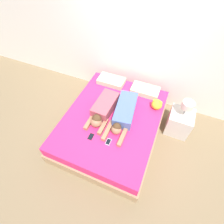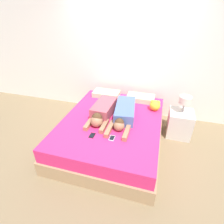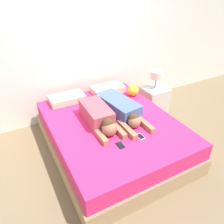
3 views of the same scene
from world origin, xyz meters
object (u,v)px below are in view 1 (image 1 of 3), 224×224
Objects in this scene: person_right at (124,113)px; cell_phone_left at (91,137)px; bed at (112,125)px; person_left at (103,110)px; pillow_head_left at (111,81)px; nightstand at (179,121)px; cell_phone_right at (108,142)px; pillow_head_right at (145,90)px; plush_toy at (157,104)px.

person_right is 8.96× the size of cell_phone_left.
person_left reaches higher than bed.
person_left is at bearing -169.31° from person_right.
pillow_head_left is 1.43m from cell_phone_left.
pillow_head_left is 0.64× the size of person_left.
cell_phone_right is at bearing -134.79° from nightstand.
person_left reaches higher than pillow_head_right.
cell_phone_left is 0.15× the size of nightstand.
person_right reaches higher than pillow_head_left.
plush_toy is (0.89, 0.52, -0.01)m from person_left.
person_left reaches higher than person_right.
person_left is 7.23× the size of cell_phone_right.
person_right is (-0.19, -0.79, 0.05)m from pillow_head_right.
pillow_head_left is at bearing 180.00° from pillow_head_right.
cell_phone_right is (-0.05, -0.60, -0.10)m from person_right.
bed is 0.42m from person_right.
pillow_head_right is 0.93m from nightstand.
bed is at bearing -66.36° from pillow_head_left.
plush_toy is at bearing 62.06° from cell_phone_right.
pillow_head_left is 1.65m from nightstand.
person_left is 4.26× the size of plush_toy.
plush_toy reaches higher than pillow_head_left.
cell_phone_left is (0.02, -0.55, -0.11)m from person_left.
person_right reaches higher than cell_phone_left.
person_left is (0.20, -0.86, 0.06)m from pillow_head_left.
cell_phone_left is at bearing -141.52° from nightstand.
person_left reaches higher than cell_phone_right.
cell_phone_right is at bearing -94.74° from person_right.
pillow_head_right is 4.62× the size of cell_phone_left.
pillow_head_right is 0.51× the size of person_right.
plush_toy is 0.25× the size of nightstand.
pillow_head_left is 0.88m from person_left.
person_right is 0.61m from cell_phone_right.
pillow_head_left is at bearing 169.15° from nightstand.
person_right reaches higher than pillow_head_right.
pillow_head_right is 0.67× the size of nightstand.
pillow_head_right is at bearing 76.63° from person_right.
nightstand is at bearing -20.21° from pillow_head_right.
nightstand is at bearing 25.16° from person_right.
nightstand reaches higher than cell_phone_left.
pillow_head_left is at bearing 110.96° from cell_phone_right.
bed is 2.45× the size of person_left.
person_right reaches higher than bed.
bed is at bearing 72.31° from cell_phone_left.
person_left is at bearing -158.55° from nightstand.
person_right is 5.28× the size of plush_toy.
cell_phone_right is 0.15× the size of nightstand.
person_left is 7.23× the size of cell_phone_left.
person_right is (0.58, -0.79, 0.05)m from pillow_head_left.
nightstand reaches higher than bed.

